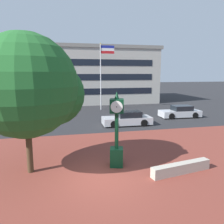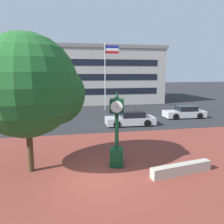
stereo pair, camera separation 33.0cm
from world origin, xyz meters
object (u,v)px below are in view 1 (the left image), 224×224
at_px(plaza_tree, 32,88).
at_px(flagpole_primary, 102,70).
at_px(car_street_mid, 180,112).
at_px(civic_building, 64,75).
at_px(street_clock, 117,133).
at_px(car_street_near, 127,119).

distance_m(plaza_tree, flagpole_primary, 18.56).
xyz_separation_m(car_street_mid, civic_building, (-11.78, 17.31, 3.83)).
distance_m(street_clock, civic_building, 28.45).
relative_size(car_street_mid, flagpole_primary, 0.52).
bearing_deg(car_street_mid, flagpole_primary, 48.51).
bearing_deg(civic_building, street_clock, -85.99).
bearing_deg(street_clock, car_street_near, 84.67).
bearing_deg(plaza_tree, civic_building, 85.93).
distance_m(plaza_tree, car_street_near, 11.51).
bearing_deg(civic_building, flagpole_primary, -66.67).
xyz_separation_m(plaza_tree, car_street_mid, (13.76, 10.57, -3.47)).
xyz_separation_m(car_street_mid, flagpole_primary, (-7.23, 6.77, 4.49)).
relative_size(car_street_near, civic_building, 0.15).
relative_size(plaza_tree, civic_building, 0.22).
bearing_deg(flagpole_primary, civic_building, 113.33).
bearing_deg(street_clock, plaza_tree, -170.61).
bearing_deg(car_street_mid, civic_building, 35.85).
bearing_deg(car_street_near, car_street_mid, -69.93).
relative_size(street_clock, flagpole_primary, 0.46).
bearing_deg(flagpole_primary, plaza_tree, -110.63).
distance_m(car_street_near, flagpole_primary, 10.10).
xyz_separation_m(street_clock, civic_building, (-1.98, 28.26, 2.66)).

